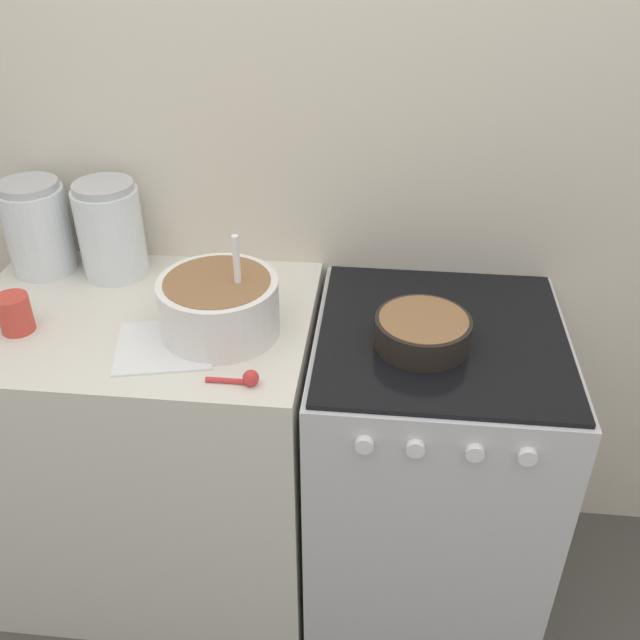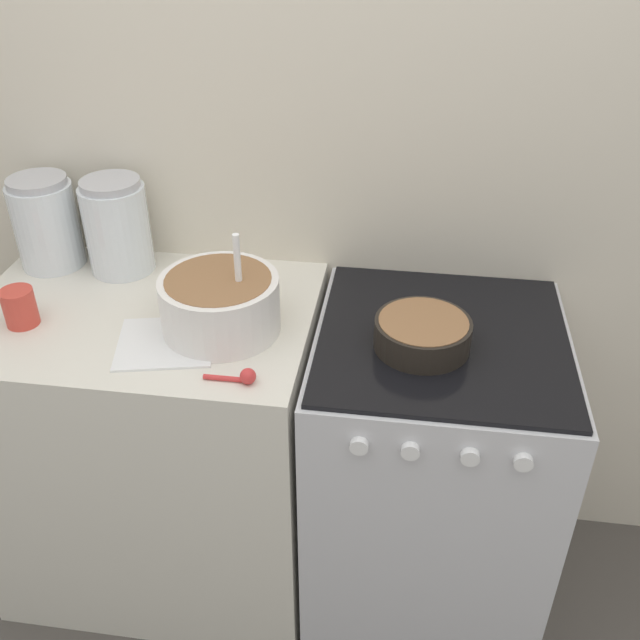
{
  "view_description": "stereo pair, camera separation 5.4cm",
  "coord_description": "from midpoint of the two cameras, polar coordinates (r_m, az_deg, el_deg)",
  "views": [
    {
      "loc": [
        0.18,
        -1.13,
        1.89
      ],
      "look_at": [
        0.03,
        0.27,
        0.97
      ],
      "focal_mm": 40.0,
      "sensor_mm": 36.0,
      "label": 1
    },
    {
      "loc": [
        0.23,
        -1.12,
        1.89
      ],
      "look_at": [
        0.03,
        0.27,
        0.97
      ],
      "focal_mm": 40.0,
      "sensor_mm": 36.0,
      "label": 2
    }
  ],
  "objects": [
    {
      "name": "storage_jar_middle",
      "position": [
        2.01,
        -17.09,
        6.47
      ],
      "size": [
        0.17,
        0.17,
        0.26
      ],
      "color": "silver",
      "rests_on": "countertop_cabinet"
    },
    {
      "name": "stove",
      "position": [
        2.03,
        7.78,
        -11.8
      ],
      "size": [
        0.62,
        0.65,
        0.92
      ],
      "color": "silver",
      "rests_on": "ground_plane"
    },
    {
      "name": "baking_pan",
      "position": [
        1.67,
        7.3,
        -0.87
      ],
      "size": [
        0.23,
        0.23,
        0.07
      ],
      "color": "black",
      "rests_on": "stove"
    },
    {
      "name": "storage_jar_left",
      "position": [
        2.09,
        -22.27,
        6.46
      ],
      "size": [
        0.17,
        0.17,
        0.25
      ],
      "color": "silver",
      "rests_on": "countertop_cabinet"
    },
    {
      "name": "mixing_bowl",
      "position": [
        1.7,
        -8.98,
        1.34
      ],
      "size": [
        0.28,
        0.28,
        0.26
      ],
      "color": "white",
      "rests_on": "countertop_cabinet"
    },
    {
      "name": "countertop_cabinet",
      "position": [
        2.13,
        -13.52,
        -10.07
      ],
      "size": [
        0.88,
        0.63,
        0.92
      ],
      "color": "silver",
      "rests_on": "ground_plane"
    },
    {
      "name": "tin_can",
      "position": [
        1.86,
        -24.0,
        0.47
      ],
      "size": [
        0.08,
        0.08,
        0.09
      ],
      "color": "#CC3F33",
      "rests_on": "countertop_cabinet"
    },
    {
      "name": "measuring_spoon",
      "position": [
        1.56,
        -6.97,
        -4.68
      ],
      "size": [
        0.12,
        0.04,
        0.04
      ],
      "color": "red",
      "rests_on": "countertop_cabinet"
    },
    {
      "name": "recipe_page",
      "position": [
        1.71,
        -13.19,
        -2.04
      ],
      "size": [
        0.26,
        0.25,
        0.01
      ],
      "color": "white",
      "rests_on": "countertop_cabinet"
    },
    {
      "name": "wall_back",
      "position": [
        1.92,
        -0.52,
        12.3
      ],
      "size": [
        4.76,
        0.05,
        2.4
      ],
      "color": "beige",
      "rests_on": "ground_plane"
    }
  ]
}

